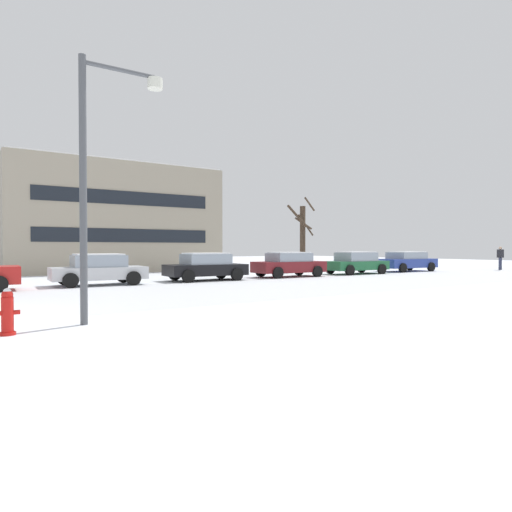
# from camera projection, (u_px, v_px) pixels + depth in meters

# --- Properties ---
(fire_hydrant) EXTENTS (0.44, 0.30, 0.92)m
(fire_hydrant) POSITION_uv_depth(u_px,v_px,m) (7.00, 311.00, 8.60)
(fire_hydrant) COLOR red
(fire_hydrant) RESTS_ON ground
(street_lamp) EXTENTS (1.92, 0.36, 5.92)m
(street_lamp) POSITION_uv_depth(u_px,v_px,m) (99.00, 162.00, 9.90)
(street_lamp) COLOR #4C4F54
(street_lamp) RESTS_ON ground
(parked_car_silver) EXTENTS (4.14, 2.16, 1.42)m
(parked_car_silver) POSITION_uv_depth(u_px,v_px,m) (99.00, 269.00, 20.01)
(parked_car_silver) COLOR silver
(parked_car_silver) RESTS_ON ground
(parked_car_black) EXTENTS (4.18, 2.20, 1.43)m
(parked_car_black) POSITION_uv_depth(u_px,v_px,m) (206.00, 266.00, 22.86)
(parked_car_black) COLOR black
(parked_car_black) RESTS_ON ground
(parked_car_maroon) EXTENTS (4.31, 2.13, 1.44)m
(parked_car_maroon) POSITION_uv_depth(u_px,v_px,m) (289.00, 264.00, 25.71)
(parked_car_maroon) COLOR maroon
(parked_car_maroon) RESTS_ON ground
(parked_car_green) EXTENTS (4.30, 2.17, 1.44)m
(parked_car_green) POSITION_uv_depth(u_px,v_px,m) (356.00, 263.00, 28.54)
(parked_car_green) COLOR #1E6038
(parked_car_green) RESTS_ON ground
(parked_car_blue) EXTENTS (4.61, 2.25, 1.42)m
(parked_car_blue) POSITION_uv_depth(u_px,v_px,m) (406.00, 261.00, 31.68)
(parked_car_blue) COLOR #283D93
(parked_car_blue) RESTS_ON ground
(pedestrian_crossing) EXTENTS (0.50, 0.46, 1.78)m
(pedestrian_crossing) POSITION_uv_depth(u_px,v_px,m) (500.00, 256.00, 33.61)
(pedestrian_crossing) COLOR #2D334C
(pedestrian_crossing) RESTS_ON ground
(tree_far_left) EXTENTS (1.83, 1.58, 5.18)m
(tree_far_left) POSITION_uv_depth(u_px,v_px,m) (302.00, 236.00, 31.16)
(tree_far_left) COLOR #423326
(tree_far_left) RESTS_ON ground
(building_far_right) EXTENTS (14.47, 9.97, 7.61)m
(building_far_right) POSITION_uv_depth(u_px,v_px,m) (107.00, 220.00, 33.64)
(building_far_right) COLOR #9E937F
(building_far_right) RESTS_ON ground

